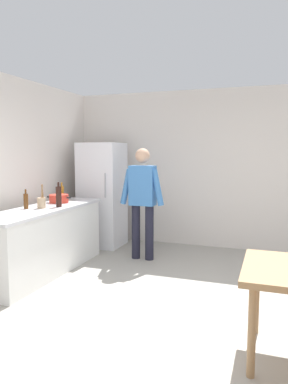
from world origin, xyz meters
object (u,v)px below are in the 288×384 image
Objects in this scene: utensil_jar at (42,202)px; bottle_beer_brown at (26,201)px; bottle_oil_amber at (62,193)px; refrigerator at (102,195)px; bottle_wine_dark at (59,196)px; cooking_pot at (59,199)px; person at (142,196)px.

bottle_beer_brown is (-0.16, -0.11, 0.03)m from utensil_jar.
bottle_oil_amber is at bearing 102.90° from utensil_jar.
refrigerator is at bearing 73.00° from bottle_oil_amber.
utensil_jar is 0.94× the size of bottle_wine_dark.
bottle_oil_amber reaches higher than bottle_beer_brown.
utensil_jar is at bearing -131.24° from bottle_wine_dark.
refrigerator is 4.50× the size of cooking_pot.
cooking_pot is 1.54× the size of bottle_beer_brown.
person reaches higher than bottle_oil_amber.
utensil_jar reaches higher than bottle_oil_amber.
person reaches higher than bottle_wine_dark.
bottle_wine_dark is (-0.88, -0.91, 0.07)m from person.
cooking_pot is at bearing -67.43° from bottle_oil_amber.
bottle_oil_amber is (-0.10, 0.24, 0.06)m from cooking_pot.
person is 5.00× the size of bottle_wine_dark.
cooking_pot is 0.26m from bottle_oil_amber.
cooking_pot is 1.43× the size of bottle_oil_amber.
bottle_oil_amber reaches higher than cooking_pot.
person is at bearing 46.34° from utensil_jar.
person is at bearing 14.47° from bottle_oil_amber.
refrigerator is at bearing 92.57° from bottle_wine_dark.
cooking_pot is at bearing 122.81° from bottle_wine_dark.
refrigerator is at bearing 149.77° from person.
bottle_beer_brown is at bearing -97.37° from cooking_pot.
bottle_wine_dark reaches higher than utensil_jar.
refrigerator is 1.06× the size of person.
bottle_beer_brown reaches higher than cooking_pot.
refrigerator reaches higher than bottle_wine_dark.
cooking_pot is (-0.17, -1.11, 0.06)m from refrigerator.
bottle_beer_brown is (-1.20, -1.20, 0.03)m from person.
bottle_wine_dark is at bearing -57.19° from cooking_pot.
person reaches higher than utensil_jar.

